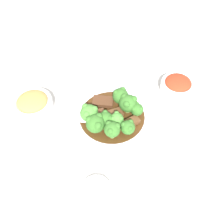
# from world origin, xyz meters

# --- Properties ---
(ground_plane) EXTENTS (4.00, 4.00, 0.00)m
(ground_plane) POSITION_xyz_m (0.00, 0.00, 0.00)
(ground_plane) COLOR silver
(main_plate) EXTENTS (0.32, 0.32, 0.02)m
(main_plate) POSITION_xyz_m (0.00, 0.00, 0.01)
(main_plate) COLOR white
(main_plate) RESTS_ON ground_plane
(beef_strip_0) EXTENTS (0.07, 0.06, 0.01)m
(beef_strip_0) POSITION_xyz_m (-0.05, 0.03, 0.02)
(beef_strip_0) COLOR #56331E
(beef_strip_0) RESTS_ON main_plate
(beef_strip_1) EXTENTS (0.06, 0.06, 0.02)m
(beef_strip_1) POSITION_xyz_m (-0.02, -0.03, 0.03)
(beef_strip_1) COLOR #56331E
(beef_strip_1) RESTS_ON main_plate
(beef_strip_2) EXTENTS (0.07, 0.07, 0.01)m
(beef_strip_2) POSITION_xyz_m (-0.00, -0.00, 0.02)
(beef_strip_2) COLOR brown
(beef_strip_2) RESTS_ON main_plate
(beef_strip_3) EXTENTS (0.04, 0.05, 0.02)m
(beef_strip_3) POSITION_xyz_m (0.06, -0.00, 0.03)
(beef_strip_3) COLOR brown
(beef_strip_3) RESTS_ON main_plate
(broccoli_floret_0) EXTENTS (0.04, 0.04, 0.05)m
(broccoli_floret_0) POSITION_xyz_m (0.03, -0.03, 0.05)
(broccoli_floret_0) COLOR #7FA84C
(broccoli_floret_0) RESTS_ON main_plate
(broccoli_floret_1) EXTENTS (0.05, 0.05, 0.06)m
(broccoli_floret_1) POSITION_xyz_m (0.04, -0.07, 0.05)
(broccoli_floret_1) COLOR #7FA84C
(broccoli_floret_1) RESTS_ON main_plate
(broccoli_floret_2) EXTENTS (0.05, 0.05, 0.06)m
(broccoli_floret_2) POSITION_xyz_m (0.00, 0.05, 0.05)
(broccoli_floret_2) COLOR #7FA84C
(broccoli_floret_2) RESTS_ON main_plate
(broccoli_floret_3) EXTENTS (0.04, 0.04, 0.04)m
(broccoli_floret_3) POSITION_xyz_m (0.06, 0.04, 0.05)
(broccoli_floret_3) COLOR #7FA84C
(broccoli_floret_3) RESTS_ON main_plate
(broccoli_floret_4) EXTENTS (0.05, 0.05, 0.06)m
(broccoli_floret_4) POSITION_xyz_m (0.03, 0.04, 0.06)
(broccoli_floret_4) COLOR #8EB756
(broccoli_floret_4) RESTS_ON main_plate
(broccoli_floret_5) EXTENTS (0.05, 0.05, 0.06)m
(broccoli_floret_5) POSITION_xyz_m (-0.02, -0.07, 0.05)
(broccoli_floret_5) COLOR #8EB756
(broccoli_floret_5) RESTS_ON main_plate
(broccoli_floret_6) EXTENTS (0.04, 0.04, 0.05)m
(broccoli_floret_6) POSITION_xyz_m (0.00, -0.04, 0.05)
(broccoli_floret_6) COLOR #8EB756
(broccoli_floret_6) RESTS_ON main_plate
(broccoli_floret_7) EXTENTS (0.05, 0.05, 0.06)m
(broccoli_floret_7) POSITION_xyz_m (-0.05, -0.05, 0.05)
(broccoli_floret_7) COLOR #8EB756
(broccoli_floret_7) RESTS_ON main_plate
(broccoli_floret_8) EXTENTS (0.04, 0.04, 0.05)m
(broccoli_floret_8) POSITION_xyz_m (0.07, -0.03, 0.04)
(broccoli_floret_8) COLOR #8EB756
(broccoli_floret_8) RESTS_ON main_plate
(serving_spoon) EXTENTS (0.16, 0.13, 0.01)m
(serving_spoon) POSITION_xyz_m (-0.08, -0.06, 0.03)
(serving_spoon) COLOR silver
(serving_spoon) RESTS_ON main_plate
(side_bowl_kimchi) EXTENTS (0.11, 0.11, 0.06)m
(side_bowl_kimchi) POSITION_xyz_m (0.13, 0.20, 0.03)
(side_bowl_kimchi) COLOR white
(side_bowl_kimchi) RESTS_ON ground_plane
(side_bowl_appetizer) EXTENTS (0.12, 0.12, 0.05)m
(side_bowl_appetizer) POSITION_xyz_m (-0.23, -0.08, 0.03)
(side_bowl_appetizer) COLOR white
(side_bowl_appetizer) RESTS_ON ground_plane
(sauce_dish) EXTENTS (0.08, 0.08, 0.01)m
(sauce_dish) POSITION_xyz_m (0.07, -0.22, 0.01)
(sauce_dish) COLOR white
(sauce_dish) RESTS_ON ground_plane
(paper_napkin) EXTENTS (0.12, 0.09, 0.01)m
(paper_napkin) POSITION_xyz_m (0.07, -0.24, 0.00)
(paper_napkin) COLOR silver
(paper_napkin) RESTS_ON ground_plane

